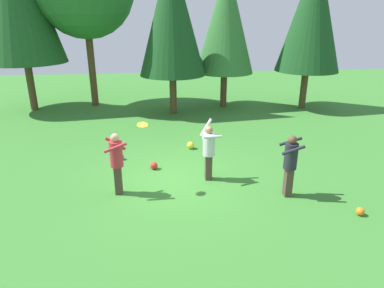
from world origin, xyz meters
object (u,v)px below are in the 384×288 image
(person_catcher, at_px, (117,159))
(tree_far_right, at_px, (312,12))
(tree_right, at_px, (226,20))
(ball_red, at_px, (154,166))
(ball_yellow, at_px, (191,145))
(ball_blue, at_px, (121,157))
(ball_orange, at_px, (360,211))
(tree_center, at_px, (172,14))
(person_bystander, at_px, (290,161))
(person_thrower, at_px, (209,148))
(frisbee, at_px, (142,125))

(person_catcher, height_order, tree_far_right, tree_far_right)
(tree_right, bearing_deg, ball_red, -115.99)
(ball_yellow, distance_m, ball_red, 2.09)
(ball_red, bearing_deg, ball_blue, 140.82)
(ball_orange, xyz_separation_m, tree_center, (-3.90, 9.67, 4.46))
(ball_blue, distance_m, tree_far_right, 11.52)
(person_bystander, distance_m, ball_red, 4.17)
(ball_red, bearing_deg, person_thrower, -28.88)
(frisbee, xyz_separation_m, ball_yellow, (1.56, 3.01, -1.75))
(ball_orange, relative_size, ball_blue, 1.06)
(ball_orange, distance_m, tree_center, 11.34)
(frisbee, relative_size, tree_far_right, 0.04)
(person_bystander, bearing_deg, tree_center, -63.32)
(person_catcher, height_order, tree_center, tree_center)
(person_thrower, bearing_deg, person_catcher, -2.94)
(tree_center, bearing_deg, ball_red, -98.81)
(ball_red, height_order, tree_right, tree_right)
(ball_orange, xyz_separation_m, tree_right, (-1.22, 10.77, 4.20))
(ball_blue, distance_m, tree_right, 9.22)
(person_bystander, height_order, frisbee, frisbee)
(tree_center, bearing_deg, ball_orange, -68.02)
(ball_yellow, height_order, ball_red, ball_yellow)
(person_thrower, bearing_deg, ball_orange, 128.87)
(person_catcher, height_order, frisbee, frisbee)
(person_thrower, relative_size, tree_far_right, 0.24)
(frisbee, relative_size, ball_red, 1.34)
(tree_center, height_order, tree_far_right, tree_far_right)
(frisbee, height_order, tree_far_right, tree_far_right)
(person_catcher, xyz_separation_m, tree_center, (1.95, 7.92, 3.55))
(frisbee, distance_m, ball_yellow, 3.81)
(person_catcher, distance_m, person_bystander, 4.50)
(person_bystander, height_order, ball_orange, person_bystander)
(person_bystander, distance_m, tree_far_right, 10.47)
(tree_right, bearing_deg, ball_yellow, -111.68)
(ball_red, distance_m, tree_far_right, 11.22)
(tree_center, relative_size, tree_right, 1.06)
(person_thrower, height_order, tree_center, tree_center)
(tree_far_right, bearing_deg, ball_orange, -105.52)
(person_thrower, relative_size, ball_yellow, 6.79)
(person_thrower, bearing_deg, ball_blue, -49.43)
(person_thrower, bearing_deg, ball_red, -44.94)
(person_catcher, bearing_deg, tree_center, 70.89)
(ball_yellow, bearing_deg, tree_right, 68.32)
(person_thrower, relative_size, ball_blue, 9.40)
(ball_yellow, distance_m, tree_center, 6.57)
(ball_blue, bearing_deg, tree_center, 69.54)
(person_catcher, xyz_separation_m, frisbee, (0.71, 0.07, 0.87))
(person_catcher, relative_size, tree_far_right, 0.23)
(person_catcher, bearing_deg, ball_orange, -21.93)
(person_catcher, xyz_separation_m, ball_orange, (5.85, -1.75, -0.91))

